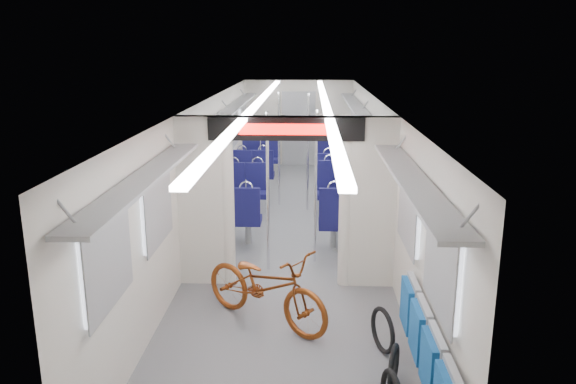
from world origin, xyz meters
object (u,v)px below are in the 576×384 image
object	(u,v)px
flip_bench	(426,347)
stanchion_near_left	(268,193)
seat_bay_near_right	(345,199)
stanchion_far_right	(308,153)
bicycle	(266,286)
bike_hoop_c	(383,332)
stanchion_far_left	(279,150)
seat_bay_near_left	(240,198)
stanchion_near_right	(316,188)
seat_bay_far_right	(337,165)
seat_bay_far_left	(257,161)
bike_hoop_b	(393,369)

from	to	relation	value
flip_bench	stanchion_near_left	bearing A→B (deg)	117.52
seat_bay_near_right	stanchion_far_right	bearing A→B (deg)	117.80
bicycle	stanchion_far_right	distance (m)	4.84
bike_hoop_c	stanchion_far_left	xyz separation A→B (m)	(-1.41, 5.70, 0.92)
seat_bay_near_left	flip_bench	bearing A→B (deg)	-65.73
flip_bench	bike_hoop_c	bearing A→B (deg)	105.93
bicycle	stanchion_far_right	xyz separation A→B (m)	(0.46, 4.77, 0.68)
bike_hoop_c	stanchion_near_right	size ratio (longest dim) A/B	0.22
seat_bay_near_right	stanchion_near_left	world-z (taller)	stanchion_near_left
bicycle	flip_bench	size ratio (longest dim) A/B	0.83
seat_bay_far_right	stanchion_far_left	world-z (taller)	stanchion_far_left
flip_bench	seat_bay_near_left	xyz separation A→B (m)	(-2.29, 5.08, -0.04)
stanchion_near_right	seat_bay_near_right	bearing A→B (deg)	70.45
bike_hoop_c	stanchion_near_right	bearing A→B (deg)	105.20
flip_bench	stanchion_near_right	distance (m)	3.66
seat_bay_far_right	seat_bay_far_left	bearing A→B (deg)	167.01
bicycle	seat_bay_far_right	size ratio (longest dim) A/B	0.81
bike_hoop_b	stanchion_far_right	distance (m)	6.16
bicycle	stanchion_far_left	xyz separation A→B (m)	(-0.12, 5.10, 0.68)
flip_bench	bike_hoop_b	xyz separation A→B (m)	(-0.23, 0.25, -0.38)
bike_hoop_b	seat_bay_far_right	bearing A→B (deg)	91.36
seat_bay_near_right	seat_bay_far_right	xyz separation A→B (m)	(-0.00, 2.97, -0.01)
seat_bay_near_right	stanchion_far_right	size ratio (longest dim) A/B	0.99
bike_hoop_b	stanchion_near_right	bearing A→B (deg)	102.61
stanchion_near_right	stanchion_far_left	bearing A→B (deg)	102.80
bike_hoop_b	seat_bay_far_left	bearing A→B (deg)	104.13
seat_bay_near_right	stanchion_near_right	distance (m)	1.71
seat_bay_far_right	stanchion_far_left	bearing A→B (deg)	-132.17
bicycle	stanchion_near_right	xyz separation A→B (m)	(0.59, 1.98, 0.68)
seat_bay_near_left	stanchion_near_left	bearing A→B (deg)	-71.39
bicycle	seat_bay_near_left	xyz separation A→B (m)	(-0.74, 3.57, 0.08)
stanchion_far_right	seat_bay_near_left	bearing A→B (deg)	-135.18
seat_bay_near_left	stanchion_far_left	distance (m)	1.75
flip_bench	seat_bay_far_left	world-z (taller)	seat_bay_far_left
bicycle	seat_bay_near_right	bearing A→B (deg)	18.18
seat_bay_near_left	stanchion_near_right	distance (m)	2.16
seat_bay_near_right	stanchion_near_left	xyz separation A→B (m)	(-1.22, -1.86, 0.58)
seat_bay_near_right	bike_hoop_c	bearing A→B (deg)	-87.75
seat_bay_far_right	stanchion_near_right	size ratio (longest dim) A/B	0.96
flip_bench	stanchion_near_right	xyz separation A→B (m)	(-0.96, 3.48, 0.57)
bike_hoop_c	stanchion_near_right	xyz separation A→B (m)	(-0.70, 2.58, 0.92)
seat_bay_near_right	seat_bay_far_left	distance (m)	3.89
stanchion_near_right	stanchion_far_right	xyz separation A→B (m)	(-0.13, 2.79, 0.00)
seat_bay_far_right	stanchion_near_right	distance (m)	4.57
seat_bay_near_left	seat_bay_near_right	xyz separation A→B (m)	(1.87, -0.07, 0.03)
bicycle	stanchion_near_left	xyz separation A→B (m)	(-0.09, 1.64, 0.68)
seat_bay_far_right	stanchion_far_left	xyz separation A→B (m)	(-1.25, -1.38, 0.59)
flip_bench	stanchion_near_left	size ratio (longest dim) A/B	0.93
seat_bay_far_right	bike_hoop_c	bearing A→B (deg)	-88.70
seat_bay_near_right	seat_bay_far_left	bearing A→B (deg)	118.77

